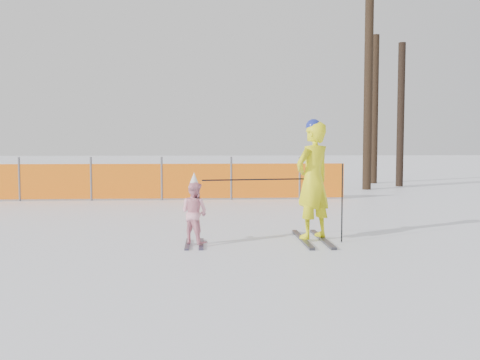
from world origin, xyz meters
name	(u,v)px	position (x,y,z in m)	size (l,w,h in m)	color
ground	(242,242)	(0.00, 0.00, 0.00)	(120.00, 120.00, 0.00)	white
adult	(313,180)	(1.20, 0.06, 1.02)	(0.85, 1.72, 2.05)	black
child	(194,212)	(-0.78, -0.24, 0.54)	(0.61, 0.91, 1.18)	black
ski_poles	(292,190)	(0.83, -0.11, 0.88)	(2.33, 0.28, 1.31)	black
safety_fence	(77,181)	(-4.29, 6.60, 0.56)	(15.33, 0.06, 1.25)	#595960
tree_trunks	(379,105)	(5.88, 11.03, 3.05)	(1.93, 3.17, 6.65)	black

